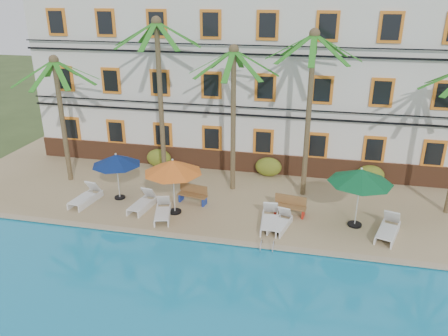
% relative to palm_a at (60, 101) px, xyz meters
% --- Properties ---
extents(ground, '(100.00, 100.00, 0.00)m').
position_rel_palm_a_xyz_m(ground, '(8.90, -3.71, -4.72)').
color(ground, '#384C23').
rests_on(ground, ground).
extents(pool_deck, '(30.00, 12.00, 0.25)m').
position_rel_palm_a_xyz_m(pool_deck, '(8.90, 1.29, -4.60)').
color(pool_deck, tan).
rests_on(pool_deck, ground).
extents(pool_coping, '(30.00, 0.35, 0.06)m').
position_rel_palm_a_xyz_m(pool_coping, '(8.90, -4.61, -4.44)').
color(pool_coping, tan).
rests_on(pool_coping, pool_deck).
extents(hotel_building, '(25.40, 6.44, 10.22)m').
position_rel_palm_a_xyz_m(hotel_building, '(8.90, 6.27, 0.65)').
color(hotel_building, silver).
rests_on(hotel_building, pool_deck).
extents(palm_a, '(4.42, 4.42, 6.85)m').
position_rel_palm_a_xyz_m(palm_a, '(0.00, 0.00, 0.00)').
color(palm_a, brown).
rests_on(palm_a, pool_deck).
extents(palm_b, '(4.42, 4.42, 8.73)m').
position_rel_palm_a_xyz_m(palm_b, '(5.29, 0.85, 1.09)').
color(palm_b, brown).
rests_on(palm_b, pool_deck).
extents(palm_c, '(4.42, 4.42, 7.51)m').
position_rel_palm_a_xyz_m(palm_c, '(9.14, 0.74, 0.39)').
color(palm_c, brown).
rests_on(palm_c, pool_deck).
extents(palm_d, '(4.42, 4.42, 8.29)m').
position_rel_palm_a_xyz_m(palm_d, '(12.85, 0.86, 0.84)').
color(palm_d, brown).
rests_on(palm_d, pool_deck).
extents(shrub_left, '(1.50, 0.90, 1.10)m').
position_rel_palm_a_xyz_m(shrub_left, '(4.21, 2.89, -3.92)').
color(shrub_left, '#205C1A').
rests_on(shrub_left, pool_deck).
extents(shrub_mid, '(1.50, 0.90, 1.10)m').
position_rel_palm_a_xyz_m(shrub_mid, '(10.79, 2.89, -3.92)').
color(shrub_mid, '#205C1A').
rests_on(shrub_mid, pool_deck).
extents(shrub_right, '(1.50, 0.90, 1.10)m').
position_rel_palm_a_xyz_m(shrub_right, '(16.33, 2.89, -3.92)').
color(shrub_right, '#205C1A').
rests_on(shrub_right, pool_deck).
extents(umbrella_blue, '(2.44, 2.44, 2.45)m').
position_rel_palm_a_xyz_m(umbrella_blue, '(3.73, -1.64, -2.39)').
color(umbrella_blue, black).
rests_on(umbrella_blue, pool_deck).
extents(umbrella_red, '(2.75, 2.75, 2.75)m').
position_rel_palm_a_xyz_m(umbrella_red, '(6.98, -2.51, -2.12)').
color(umbrella_red, black).
rests_on(umbrella_red, pool_deck).
extents(umbrella_green, '(2.83, 2.83, 2.82)m').
position_rel_palm_a_xyz_m(umbrella_green, '(15.31, -1.98, -2.06)').
color(umbrella_green, black).
rests_on(umbrella_green, pool_deck).
extents(lounger_a, '(0.97, 2.07, 0.94)m').
position_rel_palm_a_xyz_m(lounger_a, '(2.31, -2.44, -4.17)').
color(lounger_a, silver).
rests_on(lounger_a, pool_deck).
extents(lounger_b, '(0.93, 1.97, 0.90)m').
position_rel_palm_a_xyz_m(lounger_b, '(5.32, -2.44, -4.18)').
color(lounger_b, silver).
rests_on(lounger_b, pool_deck).
extents(lounger_c, '(1.15, 2.00, 0.89)m').
position_rel_palm_a_xyz_m(lounger_c, '(6.57, -3.07, -4.18)').
color(lounger_c, silver).
rests_on(lounger_c, pool_deck).
extents(lounger_d, '(0.86, 2.07, 0.96)m').
position_rel_palm_a_xyz_m(lounger_d, '(11.55, -2.83, -4.16)').
color(lounger_d, silver).
rests_on(lounger_d, pool_deck).
extents(lounger_e, '(1.03, 1.86, 0.83)m').
position_rel_palm_a_xyz_m(lounger_e, '(12.04, -2.92, -4.20)').
color(lounger_e, silver).
rests_on(lounger_e, pool_deck).
extents(lounger_f, '(1.31, 2.17, 0.97)m').
position_rel_palm_a_xyz_m(lounger_f, '(16.64, -2.59, -4.16)').
color(lounger_f, silver).
rests_on(lounger_f, pool_deck).
extents(bench_left, '(1.56, 0.76, 0.93)m').
position_rel_palm_a_xyz_m(bench_left, '(7.55, -1.29, -4.00)').
color(bench_left, olive).
rests_on(bench_left, pool_deck).
extents(bench_right, '(1.56, 0.71, 0.93)m').
position_rel_palm_a_xyz_m(bench_right, '(12.37, -1.52, -4.00)').
color(bench_right, olive).
rests_on(bench_right, pool_deck).
extents(pool_ladder, '(0.54, 0.74, 0.74)m').
position_rel_palm_a_xyz_m(pool_ladder, '(11.69, -4.71, -4.47)').
color(pool_ladder, silver).
rests_on(pool_ladder, ground).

